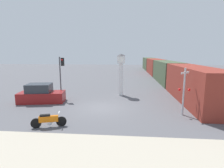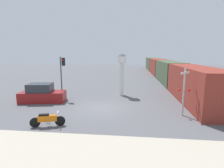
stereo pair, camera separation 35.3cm
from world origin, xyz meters
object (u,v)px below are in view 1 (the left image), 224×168
clock_tower (121,68)px  traffic_light (61,70)px  freight_train (160,69)px  parked_car (41,95)px  railroad_crossing_signal (184,90)px  motorcycle (49,120)px

clock_tower → traffic_light: (-5.94, -2.18, -0.07)m
freight_train → traffic_light: 22.13m
traffic_light → freight_train: bearing=53.7°
parked_car → freight_train: bearing=43.1°
railroad_crossing_signal → parked_car: railroad_crossing_signal is taller
motorcycle → freight_train: freight_train is taller
freight_train → motorcycle: bearing=-114.7°
freight_train → parked_car: freight_train is taller
clock_tower → railroad_crossing_signal: clock_tower is taller
motorcycle → parked_car: 6.48m
traffic_light → parked_car: 3.05m
motorcycle → traffic_light: size_ratio=0.49×
freight_train → railroad_crossing_signal: railroad_crossing_signal is taller
freight_train → parked_car: (-14.67, -19.16, -0.95)m
traffic_light → motorcycle: bearing=-76.4°
railroad_crossing_signal → motorcycle: bearing=-161.5°
clock_tower → parked_car: clock_tower is taller
clock_tower → railroad_crossing_signal: (4.94, -6.02, -1.07)m
railroad_crossing_signal → clock_tower: bearing=129.3°
traffic_light → parked_car: traffic_light is taller
motorcycle → parked_car: parked_car is taller
parked_car → motorcycle: bearing=-69.0°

